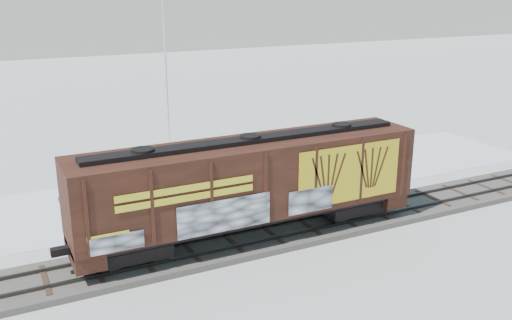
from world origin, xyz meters
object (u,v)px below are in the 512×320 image
hopper_railcar (250,182)px  car_dark (273,165)px  flagpole (169,91)px  car_silver (101,191)px  car_white (263,168)px

hopper_railcar → car_dark: size_ratio=3.81×
flagpole → car_silver: flagpole is taller
car_dark → hopper_railcar: bearing=132.7°
car_silver → car_white: car_white is taller
hopper_railcar → car_silver: hopper_railcar is taller
car_silver → flagpole: bearing=-40.9°
flagpole → hopper_railcar: bearing=-94.1°
hopper_railcar → car_silver: bearing=123.2°
flagpole → car_dark: (4.45, -6.55, -3.94)m
car_white → flagpole: bearing=25.4°
car_silver → car_white: 9.45m
car_white → hopper_railcar: bearing=150.8°
flagpole → car_dark: 8.85m
car_dark → car_white: bearing=113.7°
hopper_railcar → car_silver: (-5.13, 7.82, -2.19)m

